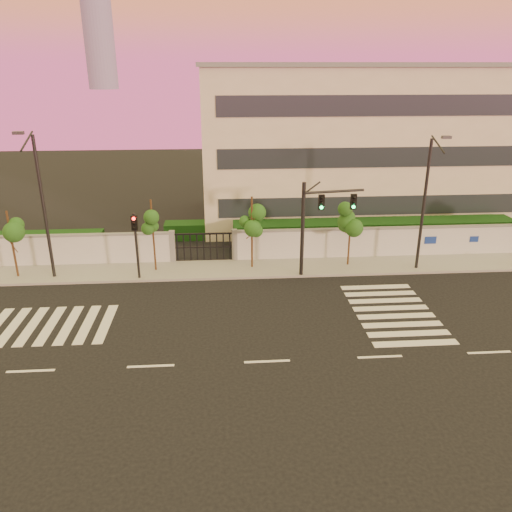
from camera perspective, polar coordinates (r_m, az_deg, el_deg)
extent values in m
plane|color=black|center=(22.13, 1.27, -11.97)|extent=(120.00, 120.00, 0.00)
cube|color=gray|center=(31.41, -0.52, -1.43)|extent=(60.00, 3.00, 0.15)
cube|color=#B7BABF|center=(36.31, 22.80, 1.56)|extent=(31.00, 0.30, 2.00)
cube|color=slate|center=(36.00, 23.04, 3.15)|extent=(31.00, 0.36, 0.12)
cube|color=slate|center=(32.55, -9.52, 1.01)|extent=(0.35, 0.35, 2.20)
cube|color=slate|center=(32.40, -2.46, 1.20)|extent=(0.35, 0.35, 2.20)
cube|color=black|center=(36.47, 13.33, 2.58)|extent=(20.00, 2.00, 1.80)
cube|color=black|center=(37.65, -26.05, 1.22)|extent=(12.00, 1.80, 1.40)
cube|color=black|center=(37.31, -5.78, 2.98)|extent=(6.00, 1.50, 1.20)
cube|color=beige|center=(42.36, 10.94, 12.37)|extent=(24.00, 12.00, 12.00)
cube|color=#262D38|center=(37.37, 12.88, 5.62)|extent=(22.00, 0.08, 1.40)
cube|color=#262D38|center=(36.64, 13.32, 10.91)|extent=(22.00, 0.08, 1.40)
cube|color=#262D38|center=(36.23, 13.80, 16.35)|extent=(22.00, 0.08, 1.40)
cube|color=slate|center=(41.93, 11.54, 20.63)|extent=(24.40, 12.40, 0.30)
cube|color=silver|center=(27.53, -26.02, -7.25)|extent=(0.50, 4.00, 0.02)
cube|color=silver|center=(27.20, -24.25, -7.29)|extent=(0.50, 4.00, 0.02)
cube|color=silver|center=(26.90, -22.44, -7.32)|extent=(0.50, 4.00, 0.02)
cube|color=silver|center=(26.63, -20.59, -7.35)|extent=(0.50, 4.00, 0.02)
cube|color=silver|center=(26.38, -18.70, -7.36)|extent=(0.50, 4.00, 0.02)
cube|color=silver|center=(26.17, -16.78, -7.37)|extent=(0.50, 4.00, 0.02)
cube|color=silver|center=(24.54, 17.77, -9.48)|extent=(4.00, 0.50, 0.02)
cube|color=silver|center=(25.26, 17.04, -8.47)|extent=(4.00, 0.50, 0.02)
cube|color=silver|center=(26.00, 16.36, -7.52)|extent=(4.00, 0.50, 0.02)
cube|color=silver|center=(26.74, 15.71, -6.62)|extent=(4.00, 0.50, 0.02)
cube|color=silver|center=(27.49, 15.10, -5.77)|extent=(4.00, 0.50, 0.02)
cube|color=silver|center=(28.25, 14.53, -4.96)|extent=(4.00, 0.50, 0.02)
cube|color=silver|center=(29.02, 13.99, -4.19)|extent=(4.00, 0.50, 0.02)
cube|color=silver|center=(29.80, 13.47, -3.47)|extent=(4.00, 0.50, 0.02)
cube|color=silver|center=(23.51, -24.36, -11.88)|extent=(2.00, 0.15, 0.01)
cube|color=silver|center=(22.28, -11.94, -12.21)|extent=(2.00, 0.15, 0.01)
cube|color=silver|center=(22.13, 1.27, -11.95)|extent=(2.00, 0.15, 0.01)
cube|color=silver|center=(23.09, 13.97, -11.12)|extent=(2.00, 0.15, 0.01)
cube|color=silver|center=(25.03, 25.09, -9.94)|extent=(2.00, 0.15, 0.01)
cylinder|color=#382314|center=(32.73, -26.05, 1.09)|extent=(0.13, 0.13, 4.21)
sphere|color=#1D4D16|center=(32.37, -26.40, 3.20)|extent=(1.17, 1.17, 1.17)
sphere|color=#1D4D16|center=(32.60, -25.49, 2.29)|extent=(0.90, 0.90, 0.90)
sphere|color=#1D4D16|center=(32.47, -26.91, 2.38)|extent=(0.85, 0.85, 0.85)
cylinder|color=#382314|center=(30.92, -11.64, 2.18)|extent=(0.12, 0.12, 4.63)
sphere|color=#1D4D16|center=(30.52, -11.83, 4.65)|extent=(1.07, 1.07, 1.07)
sphere|color=#1D4D16|center=(30.85, -11.07, 3.53)|extent=(0.82, 0.82, 0.82)
sphere|color=#1D4D16|center=(30.55, -12.34, 3.72)|extent=(0.78, 0.78, 0.78)
cylinder|color=#382314|center=(30.73, -0.47, 2.56)|extent=(0.12, 0.12, 4.68)
sphere|color=#1D4D16|center=(30.32, -0.48, 5.08)|extent=(1.13, 1.13, 1.13)
sphere|color=#1D4D16|center=(30.74, 0.17, 3.94)|extent=(0.86, 0.86, 0.86)
sphere|color=#1D4D16|center=(30.28, -1.04, 4.14)|extent=(0.82, 0.82, 0.82)
cylinder|color=#382314|center=(31.77, 10.65, 2.26)|extent=(0.12, 0.12, 4.11)
sphere|color=#1D4D16|center=(31.40, 10.80, 4.39)|extent=(1.08, 1.08, 1.08)
sphere|color=#1D4D16|center=(31.85, 11.24, 3.43)|extent=(0.83, 0.83, 0.83)
sphere|color=#1D4D16|center=(31.31, 10.29, 3.59)|extent=(0.79, 0.79, 0.79)
cylinder|color=black|center=(29.51, 5.33, 2.85)|extent=(0.23, 0.23, 5.83)
cylinder|color=black|center=(29.22, 8.98, 7.30)|extent=(3.56, 0.67, 0.15)
cube|color=black|center=(29.16, 7.48, 6.11)|extent=(0.33, 0.17, 0.85)
sphere|color=#0CF259|center=(29.12, 7.50, 5.55)|extent=(0.19, 0.19, 0.19)
cube|color=black|center=(29.59, 11.07, 6.11)|extent=(0.33, 0.17, 0.85)
sphere|color=#0CF259|center=(29.55, 11.09, 5.56)|extent=(0.19, 0.19, 0.19)
cylinder|color=black|center=(30.03, -13.48, 0.97)|extent=(0.15, 0.15, 4.14)
cube|color=black|center=(29.51, -13.74, 3.71)|extent=(0.32, 0.17, 0.83)
sphere|color=red|center=(29.33, -13.81, 4.12)|extent=(0.18, 0.18, 0.18)
cylinder|color=black|center=(31.20, -23.05, 4.83)|extent=(0.19, 0.19, 8.52)
cylinder|color=black|center=(29.56, -24.73, 11.85)|extent=(0.11, 2.04, 0.83)
cube|color=#3F3F44|center=(28.60, -25.53, 12.58)|extent=(0.53, 0.27, 0.16)
cylinder|color=black|center=(31.75, 18.59, 5.30)|extent=(0.18, 0.18, 8.13)
cylinder|color=black|center=(30.18, 20.09, 11.89)|extent=(0.10, 1.95, 0.79)
cube|color=#3F3F44|center=(29.28, 20.93, 12.56)|extent=(0.51, 0.25, 0.15)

